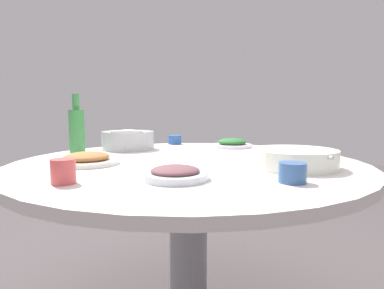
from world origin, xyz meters
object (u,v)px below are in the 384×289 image
tea_cup_far (292,173)px  tea_cup_side (63,171)px  rice_bowl (128,140)px  dish_greens (232,144)px  dish_eggplant (175,174)px  tea_cup_near (175,140)px  round_dining_table (188,194)px  soup_bowl (294,159)px  green_bottle (77,130)px  dish_stirfry (87,159)px

tea_cup_far → tea_cup_side: 0.62m
rice_bowl → dish_greens: bearing=-82.0°
dish_eggplant → tea_cup_near: (0.96, 0.03, 0.01)m
round_dining_table → soup_bowl: size_ratio=4.57×
green_bottle → tea_cup_near: size_ratio=3.53×
green_bottle → tea_cup_side: bearing=-165.3°
soup_bowl → rice_bowl: bearing=50.8°
round_dining_table → tea_cup_side: bearing=138.6°
round_dining_table → green_bottle: bearing=67.7°
rice_bowl → dish_eggplant: size_ratio=1.35×
dish_stirfry → tea_cup_side: size_ratio=3.50×
rice_bowl → dish_stirfry: size_ratio=1.10×
rice_bowl → round_dining_table: bearing=-141.3°
tea_cup_far → rice_bowl: bearing=37.1°
round_dining_table → dish_greens: dish_greens is taller
soup_bowl → dish_greens: (0.62, 0.12, -0.01)m
round_dining_table → tea_cup_near: (0.62, 0.07, 0.16)m
dish_eggplant → tea_cup_near: 0.96m
green_bottle → tea_cup_side: 0.62m
green_bottle → tea_cup_near: 0.60m
soup_bowl → dish_eggplant: size_ratio=1.52×
dish_stirfry → tea_cup_side: bearing=-174.4°
dish_eggplant → tea_cup_far: size_ratio=2.55×
green_bottle → tea_cup_far: 0.99m
rice_bowl → soup_bowl: bearing=-129.2°
dish_greens → dish_eggplant: (-0.79, 0.28, -0.00)m
dish_stirfry → dish_greens: bearing=-49.5°
green_bottle → tea_cup_far: (-0.60, -0.78, -0.08)m
tea_cup_near → tea_cup_side: (-1.01, 0.27, 0.01)m
round_dining_table → dish_greens: 0.53m
dish_stirfry → green_bottle: 0.32m
dish_stirfry → tea_cup_far: (-0.32, -0.66, 0.01)m
dish_greens → tea_cup_far: 0.85m
green_bottle → soup_bowl: bearing=-113.3°
tea_cup_near → dish_eggplant: bearing=-178.3°
dish_greens → green_bottle: 0.78m
rice_bowl → tea_cup_side: bearing=176.7°
tea_cup_near → soup_bowl: bearing=-151.0°
green_bottle → rice_bowl: bearing=-49.7°
tea_cup_far → soup_bowl: bearing=-20.1°
rice_bowl → tea_cup_far: 0.96m
soup_bowl → tea_cup_far: soup_bowl is taller
tea_cup_side → tea_cup_far: bearing=-90.3°
rice_bowl → tea_cup_far: (-0.77, -0.58, -0.02)m
rice_bowl → tea_cup_side: 0.77m
round_dining_table → tea_cup_far: bearing=-144.5°
dish_eggplant → green_bottle: bearing=39.9°
dish_greens → green_bottle: bearing=108.4°
round_dining_table → soup_bowl: bearing=-114.6°
soup_bowl → dish_greens: bearing=11.3°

